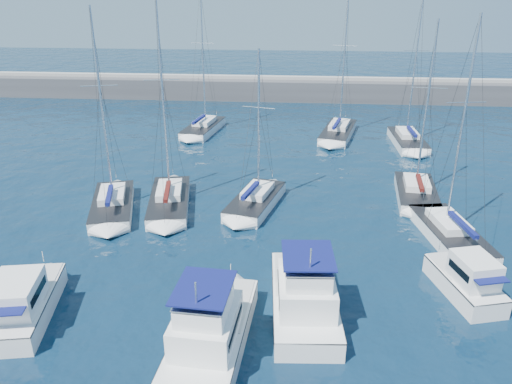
# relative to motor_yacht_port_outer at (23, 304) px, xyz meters

# --- Properties ---
(ground) EXTENTS (220.00, 220.00, 0.00)m
(ground) POSITION_rel_motor_yacht_port_outer_xyz_m (14.67, 4.43, -0.94)
(ground) COLOR black
(ground) RESTS_ON ground
(breakwater) EXTENTS (160.00, 6.00, 4.45)m
(breakwater) POSITION_rel_motor_yacht_port_outer_xyz_m (14.67, 56.43, 0.11)
(breakwater) COLOR #424244
(breakwater) RESTS_ON ground
(motor_yacht_port_outer) EXTENTS (3.97, 7.29, 3.20)m
(motor_yacht_port_outer) POSITION_rel_motor_yacht_port_outer_xyz_m (0.00, 0.00, 0.00)
(motor_yacht_port_outer) COLOR white
(motor_yacht_port_outer) RESTS_ON ground
(motor_yacht_port_inner) EXTENTS (3.97, 8.84, 4.69)m
(motor_yacht_port_inner) POSITION_rel_motor_yacht_port_outer_xyz_m (10.50, -1.63, 0.19)
(motor_yacht_port_inner) COLOR white
(motor_yacht_port_inner) RESTS_ON ground
(motor_yacht_stbd_inner) EXTENTS (4.02, 8.72, 4.69)m
(motor_yacht_stbd_inner) POSITION_rel_motor_yacht_port_outer_xyz_m (15.16, 1.63, 0.19)
(motor_yacht_stbd_inner) COLOR white
(motor_yacht_stbd_inner) RESTS_ON ground
(motor_yacht_stbd_outer) EXTENTS (3.65, 5.92, 3.20)m
(motor_yacht_stbd_outer) POSITION_rel_motor_yacht_port_outer_xyz_m (24.58, 4.22, -0.00)
(motor_yacht_stbd_outer) COLOR white
(motor_yacht_stbd_outer) RESTS_ON ground
(sailboat_mid_a) EXTENTS (5.13, 8.70, 15.85)m
(sailboat_mid_a) POSITION_rel_motor_yacht_port_outer_xyz_m (-0.03, 13.95, -0.41)
(sailboat_mid_a) COLOR white
(sailboat_mid_a) RESTS_ON ground
(sailboat_mid_b) EXTENTS (4.53, 9.09, 16.30)m
(sailboat_mid_b) POSITION_rel_motor_yacht_port_outer_xyz_m (4.31, 15.13, -0.41)
(sailboat_mid_b) COLOR white
(sailboat_mid_b) RESTS_ON ground
(sailboat_mid_c) EXTENTS (4.76, 8.11, 12.83)m
(sailboat_mid_c) POSITION_rel_motor_yacht_port_outer_xyz_m (11.32, 15.67, -0.44)
(sailboat_mid_c) COLOR white
(sailboat_mid_c) RESTS_ON ground
(sailboat_mid_d) EXTENTS (3.97, 7.91, 14.79)m
(sailboat_mid_d) POSITION_rel_motor_yacht_port_outer_xyz_m (24.73, 18.43, -0.42)
(sailboat_mid_d) COLOR white
(sailboat_mid_d) RESTS_ON ground
(sailboat_mid_e) EXTENTS (4.46, 8.80, 15.62)m
(sailboat_mid_e) POSITION_rel_motor_yacht_port_outer_xyz_m (25.55, 11.11, -0.41)
(sailboat_mid_e) COLOR white
(sailboat_mid_e) RESTS_ON ground
(sailboat_back_a) EXTENTS (4.42, 8.93, 16.67)m
(sailboat_back_a) POSITION_rel_motor_yacht_port_outer_xyz_m (3.19, 36.85, -0.40)
(sailboat_back_a) COLOR white
(sailboat_back_a) RESTS_ON ground
(sailboat_back_b) EXTENTS (5.23, 9.96, 16.53)m
(sailboat_back_b) POSITION_rel_motor_yacht_port_outer_xyz_m (19.42, 36.43, -0.42)
(sailboat_back_b) COLOR white
(sailboat_back_b) RESTS_ON ground
(sailboat_back_c) EXTENTS (3.25, 8.47, 16.37)m
(sailboat_back_c) POSITION_rel_motor_yacht_port_outer_xyz_m (26.95, 33.66, -0.40)
(sailboat_back_c) COLOR white
(sailboat_back_c) RESTS_ON ground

